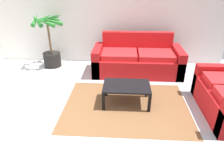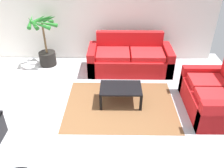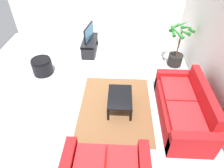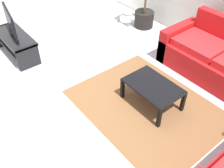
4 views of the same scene
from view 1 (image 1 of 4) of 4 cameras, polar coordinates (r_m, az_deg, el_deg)
The scene contains 6 objects.
ground_plane at distance 3.17m, azimuth -5.52°, elevation -13.56°, with size 6.60×6.60×0.00m, color #B2B2B7.
wall_back at distance 5.42m, azimuth -1.24°, elevation 19.78°, with size 6.00×0.06×2.70m, color silver.
couch_main at distance 4.98m, azimuth 6.88°, elevation 6.39°, with size 2.04×0.90×0.90m.
coffee_table at distance 3.69m, azimuth 4.01°, elevation -1.02°, with size 0.83×0.55×0.37m.
area_rug at distance 3.77m, azimuth 3.86°, elevation -5.95°, with size 2.20×1.70×0.01m, color brown.
potted_palm at distance 5.45m, azimuth -16.56°, elevation 10.04°, with size 0.78×0.80×1.32m.
Camera 1 is at (0.44, -2.36, 2.07)m, focal length 33.35 mm.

